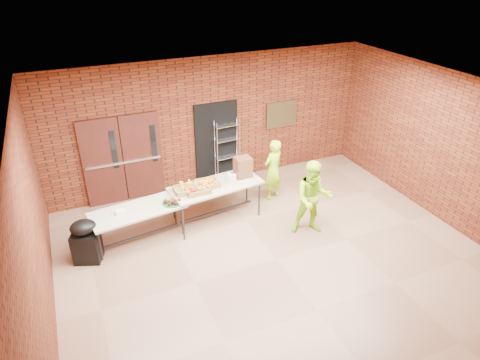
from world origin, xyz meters
name	(u,v)px	position (x,y,z in m)	size (l,w,h in m)	color
room	(280,188)	(0.00, 0.00, 1.60)	(8.08, 7.08, 3.28)	brown
double_doors	(123,160)	(-2.20, 3.44, 1.05)	(1.78, 0.12, 2.10)	#3F1712
dark_doorway	(216,143)	(0.10, 3.46, 1.05)	(1.10, 0.06, 2.10)	black
bronze_plaque	(281,114)	(1.90, 3.45, 1.55)	(0.85, 0.04, 0.70)	#382C16
wire_rack	(227,152)	(0.33, 3.32, 0.84)	(0.62, 0.21, 1.68)	silver
table_left	(138,212)	(-2.27, 1.65, 0.70)	(1.95, 1.02, 0.76)	tan
table_right	(216,187)	(-0.52, 1.88, 0.75)	(2.08, 1.06, 0.82)	tan
basket_bananas	(186,189)	(-1.21, 1.82, 0.89)	(0.48, 0.37, 0.15)	#A98244
basket_oranges	(207,184)	(-0.72, 1.88, 0.89)	(0.49, 0.38, 0.15)	#A98244
basket_apples	(197,190)	(-0.99, 1.72, 0.89)	(0.50, 0.39, 0.16)	#A98244
muffin_tray	(172,201)	(-1.56, 1.61, 0.81)	(0.42, 0.42, 0.11)	#16521E
napkin_box	(121,212)	(-2.60, 1.64, 0.80)	(0.20, 0.13, 0.07)	white
coffee_dispenser	(243,167)	(0.17, 2.00, 1.05)	(0.35, 0.31, 0.46)	brown
cup_stack_front	(231,180)	(-0.23, 1.73, 0.94)	(0.08, 0.08, 0.24)	white
cup_stack_mid	(234,180)	(-0.16, 1.70, 0.95)	(0.09, 0.09, 0.26)	white
cup_stack_back	(229,178)	(-0.22, 1.86, 0.93)	(0.07, 0.07, 0.22)	white
covered_grill	(86,241)	(-3.32, 1.44, 0.45)	(0.60, 0.55, 0.89)	black
volunteer_woman	(273,170)	(1.00, 2.13, 0.75)	(0.55, 0.36, 1.50)	#A0E419
volunteer_man	(313,198)	(1.11, 0.56, 0.81)	(0.79, 0.62, 1.62)	#A0E419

